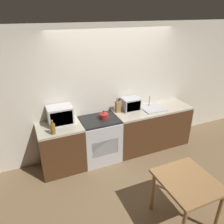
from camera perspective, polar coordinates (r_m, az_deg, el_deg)
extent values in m
plane|color=brown|center=(4.32, 5.94, -15.32)|extent=(16.00, 16.00, 0.00)
cube|color=silver|center=(4.46, 0.33, 5.59)|extent=(10.00, 0.06, 2.60)
cube|color=#4C2D19|center=(4.26, -13.04, -9.32)|extent=(0.79, 0.62, 0.86)
cube|color=#B7AD99|center=(4.02, -13.65, -4.01)|extent=(0.79, 0.62, 0.04)
cube|color=#4C2D19|center=(4.89, 10.18, -4.18)|extent=(1.68, 0.62, 0.86)
cube|color=#B7AD99|center=(4.69, 10.60, 0.62)|extent=(1.68, 0.62, 0.04)
cube|color=silver|center=(4.41, -3.22, -7.30)|extent=(0.74, 0.62, 0.86)
cube|color=black|center=(4.19, -3.36, -2.09)|extent=(0.71, 0.57, 0.04)
cube|color=black|center=(4.17, -1.75, -9.32)|extent=(0.53, 0.02, 0.32)
cylinder|color=maroon|center=(4.17, -2.17, -1.09)|extent=(0.18, 0.18, 0.10)
cone|color=maroon|center=(4.14, -2.19, -0.21)|extent=(0.17, 0.17, 0.05)
sphere|color=black|center=(4.13, -2.19, 0.19)|extent=(0.03, 0.03, 0.03)
cube|color=silver|center=(4.06, -13.41, -0.78)|extent=(0.44, 0.33, 0.33)
cube|color=black|center=(3.92, -12.96, -1.72)|extent=(0.39, 0.01, 0.26)
cylinder|color=olive|center=(3.78, -15.20, -4.31)|extent=(0.08, 0.08, 0.18)
cylinder|color=olive|center=(3.72, -15.42, -2.59)|extent=(0.03, 0.03, 0.07)
cube|color=#9E7042|center=(4.42, 1.62, 1.39)|extent=(0.11, 0.10, 0.22)
cylinder|color=black|center=(4.35, 1.32, 3.11)|extent=(0.01, 0.01, 0.07)
cylinder|color=black|center=(4.36, 1.64, 3.16)|extent=(0.01, 0.01, 0.07)
cylinder|color=black|center=(4.37, 1.95, 3.21)|extent=(0.01, 0.01, 0.07)
cube|color=#ADAFB5|center=(4.53, 4.86, 2.10)|extent=(0.35, 0.28, 0.26)
cube|color=black|center=(4.42, 5.68, 1.46)|extent=(0.31, 0.01, 0.21)
cube|color=#ADAFB5|center=(4.68, 10.57, 0.95)|extent=(0.45, 0.41, 0.02)
cylinder|color=#ADAFB5|center=(4.74, 9.73, 2.93)|extent=(0.03, 0.03, 0.22)
cube|color=#9E7042|center=(3.23, 19.19, -16.69)|extent=(0.72, 0.79, 0.04)
cylinder|color=#9E7042|center=(3.50, 26.12, -22.47)|extent=(0.05, 0.05, 0.69)
cylinder|color=#9E7042|center=(3.51, 10.60, -19.64)|extent=(0.05, 0.05, 0.69)
cylinder|color=#9E7042|center=(3.81, 18.51, -16.44)|extent=(0.05, 0.05, 0.69)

